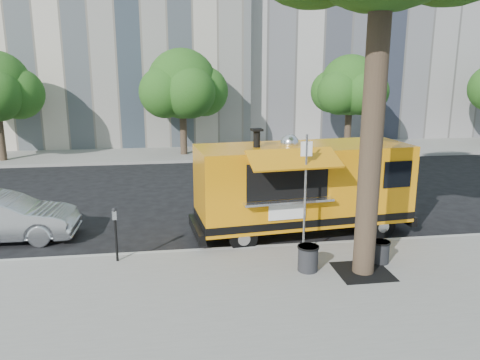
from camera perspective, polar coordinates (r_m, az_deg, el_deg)
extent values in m
plane|color=black|center=(13.12, -0.79, -7.34)|extent=(120.00, 120.00, 0.00)
cube|color=gray|center=(9.50, 2.50, -15.48)|extent=(60.00, 6.00, 0.15)
cube|color=#999993|center=(12.23, -0.21, -8.55)|extent=(60.00, 0.14, 0.16)
cube|color=gray|center=(26.11, -4.68, 3.39)|extent=(60.00, 5.00, 0.15)
cylinder|color=#33261C|center=(10.32, 15.82, 5.93)|extent=(0.48, 0.48, 6.50)
cube|color=black|center=(11.20, 14.73, -10.74)|extent=(1.20, 1.20, 0.02)
cylinder|color=#33261C|center=(26.05, -27.17, 4.98)|extent=(0.36, 0.36, 2.60)
cylinder|color=#33261C|center=(25.06, -6.92, 6.09)|extent=(0.36, 0.36, 2.60)
sphere|color=#255015|center=(24.87, -7.08, 11.58)|extent=(3.60, 3.60, 3.60)
cylinder|color=#33261C|center=(26.55, 13.02, 6.26)|extent=(0.36, 0.36, 2.60)
sphere|color=#255015|center=(26.37, 13.29, 11.20)|extent=(3.24, 3.24, 3.24)
cylinder|color=silver|center=(11.46, 7.92, -1.90)|extent=(0.06, 0.06, 3.00)
cube|color=white|center=(11.21, 8.12, 3.77)|extent=(0.28, 0.02, 0.35)
cylinder|color=black|center=(11.60, -14.85, -7.11)|extent=(0.06, 0.06, 1.05)
cube|color=silver|center=(11.40, -15.04, -4.16)|extent=(0.10, 0.08, 0.22)
sphere|color=black|center=(11.36, -15.08, -3.54)|extent=(0.11, 0.11, 0.11)
cube|color=orange|center=(13.24, 7.69, -0.34)|extent=(6.08, 2.58, 2.14)
cube|color=black|center=(13.48, 7.57, -3.93)|extent=(6.10, 2.60, 0.20)
cube|color=black|center=(14.90, 18.50, -3.81)|extent=(0.37, 1.91, 0.27)
cube|color=black|center=(12.79, -5.29, -5.99)|extent=(0.37, 1.91, 0.27)
cube|color=black|center=(14.52, 18.73, 1.66)|extent=(0.21, 1.60, 0.86)
cylinder|color=black|center=(13.73, 16.83, -5.35)|extent=(0.75, 0.33, 0.73)
cylinder|color=black|center=(15.12, 13.63, -3.41)|extent=(0.75, 0.33, 0.73)
cylinder|color=black|center=(12.24, 0.36, -7.08)|extent=(0.75, 0.33, 0.73)
cylinder|color=black|center=(13.77, -1.37, -4.69)|extent=(0.75, 0.33, 0.73)
cube|color=black|center=(12.02, 5.75, -0.05)|extent=(2.19, 0.40, 0.95)
cube|color=silver|center=(12.01, 5.95, -2.62)|extent=(2.41, 0.58, 0.06)
cube|color=orange|center=(11.44, 6.64, 2.55)|extent=(2.36, 1.08, 0.39)
cube|color=white|center=(12.16, 5.79, -3.78)|extent=(1.00, 0.14, 0.45)
cylinder|color=black|center=(12.55, 2.05, 5.04)|extent=(0.18, 0.18, 0.50)
sphere|color=silver|center=(13.06, 6.06, 4.50)|extent=(0.51, 0.51, 0.51)
sphere|color=maroon|center=(12.15, 3.07, -0.10)|extent=(0.76, 0.76, 0.76)
cylinder|color=#FF590C|center=(11.97, 3.38, -0.95)|extent=(0.32, 0.14, 0.31)
imported|color=#AFB2B7|center=(14.45, -27.10, -4.12)|extent=(4.05, 1.50, 1.32)
cylinder|color=black|center=(11.70, 16.73, -8.40)|extent=(0.41, 0.41, 0.54)
cylinder|color=black|center=(11.62, 16.81, -7.27)|extent=(0.45, 0.45, 0.04)
cylinder|color=#232326|center=(10.90, 8.28, -9.43)|extent=(0.46, 0.46, 0.60)
cylinder|color=black|center=(10.80, 8.33, -8.07)|extent=(0.50, 0.50, 0.04)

